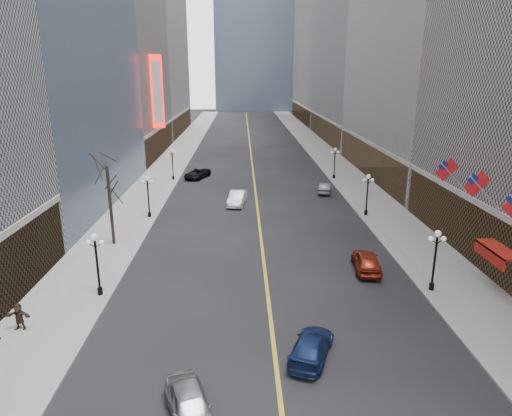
{
  "coord_description": "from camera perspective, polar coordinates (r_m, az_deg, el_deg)",
  "views": [
    {
      "loc": [
        -1.74,
        0.66,
        15.16
      ],
      "look_at": [
        -1.06,
        22.59,
        8.61
      ],
      "focal_mm": 32.0,
      "sensor_mm": 36.0,
      "label": 1
    }
  ],
  "objects": [
    {
      "name": "awning_c",
      "position": [
        36.4,
        27.81,
        -4.78
      ],
      "size": [
        1.4,
        4.0,
        0.93
      ],
      "color": "maroon",
      "rests_on": "ground"
    },
    {
      "name": "streetlamp_west_1",
      "position": [
        33.36,
        -19.31,
        -5.94
      ],
      "size": [
        1.26,
        0.44,
        4.52
      ],
      "color": "black",
      "rests_on": "sidewalk_west"
    },
    {
      "name": "bldg_east_c",
      "position": [
        110.35,
        15.93,
        20.71
      ],
      "size": [
        26.6,
        40.6,
        48.8
      ],
      "color": "gray",
      "rests_on": "ground"
    },
    {
      "name": "theatre_marquee",
      "position": [
        80.66,
        -12.24,
        14.01
      ],
      "size": [
        2.0,
        0.55,
        12.0
      ],
      "color": "red",
      "rests_on": "ground"
    },
    {
      "name": "sidewalk_west",
      "position": [
        72.02,
        -11.57,
        4.18
      ],
      "size": [
        6.0,
        230.0,
        0.15
      ],
      "primitive_type": "cube",
      "color": "gray",
      "rests_on": "ground"
    },
    {
      "name": "flag_5",
      "position": [
        40.91,
        22.96,
        4.2
      ],
      "size": [
        2.87,
        0.12,
        2.87
      ],
      "color": "#B2B2B7",
      "rests_on": "ground"
    },
    {
      "name": "bldg_west_c",
      "position": [
        91.37,
        -21.31,
        21.87
      ],
      "size": [
        26.6,
        30.6,
        50.8
      ],
      "color": "#9F9284",
      "rests_on": "ground"
    },
    {
      "name": "streetlamp_west_2",
      "position": [
        49.93,
        -13.35,
        1.94
      ],
      "size": [
        1.26,
        0.44,
        4.52
      ],
      "color": "black",
      "rests_on": "sidewalk_west"
    },
    {
      "name": "streetlamp_east_2",
      "position": [
        50.74,
        13.76,
        2.15
      ],
      "size": [
        1.26,
        0.44,
        4.52
      ],
      "color": "black",
      "rests_on": "sidewalk_east"
    },
    {
      "name": "streetlamp_east_3",
      "position": [
        67.85,
        9.82,
        5.96
      ],
      "size": [
        1.26,
        0.44,
        4.52
      ],
      "color": "black",
      "rests_on": "sidewalk_east"
    },
    {
      "name": "bldg_east_d",
      "position": [
        152.52,
        11.05,
        22.36
      ],
      "size": [
        26.6,
        46.6,
        62.8
      ],
      "color": "#9F9284",
      "rests_on": "ground"
    },
    {
      "name": "sidewalk_east",
      "position": [
        72.69,
        10.8,
        4.34
      ],
      "size": [
        6.0,
        230.0,
        0.15
      ],
      "primitive_type": "cube",
      "color": "gray",
      "rests_on": "ground"
    },
    {
      "name": "lane_line",
      "position": [
        80.79,
        -0.52,
        5.81
      ],
      "size": [
        0.25,
        200.0,
        0.02
      ],
      "primitive_type": "cube",
      "color": "gold",
      "rests_on": "ground"
    },
    {
      "name": "car_sb_mid",
      "position": [
        37.39,
        13.65,
        -6.45
      ],
      "size": [
        2.4,
        4.95,
        1.63
      ],
      "primitive_type": "imported",
      "rotation": [
        0.0,
        0.0,
        3.04
      ],
      "color": "maroon",
      "rests_on": "ground"
    },
    {
      "name": "ped_west_far",
      "position": [
        31.74,
        -27.52,
        -11.93
      ],
      "size": [
        1.61,
        0.58,
        1.7
      ],
      "primitive_type": "imported",
      "rotation": [
        0.0,
        0.0,
        -0.08
      ],
      "color": "#30231A",
      "rests_on": "sidewalk_west"
    },
    {
      "name": "flag_4",
      "position": [
        36.54,
        26.12,
        2.45
      ],
      "size": [
        2.87,
        0.12,
        2.87
      ],
      "color": "#B2B2B7",
      "rests_on": "ground"
    },
    {
      "name": "car_sb_near",
      "position": [
        26.42,
        6.95,
        -16.79
      ],
      "size": [
        3.44,
        5.0,
        1.34
      ],
      "primitive_type": "imported",
      "rotation": [
        0.0,
        0.0,
        2.77
      ],
      "color": "navy",
      "rests_on": "ground"
    },
    {
      "name": "streetlamp_west_3",
      "position": [
        67.24,
        -10.41,
        5.84
      ],
      "size": [
        1.26,
        0.44,
        4.52
      ],
      "color": "black",
      "rests_on": "sidewalk_west"
    },
    {
      "name": "tree_west_far",
      "position": [
        42.02,
        -18.02,
        3.53
      ],
      "size": [
        3.6,
        3.6,
        7.92
      ],
      "color": "#2D231C",
      "rests_on": "sidewalk_west"
    },
    {
      "name": "car_nb_mid",
      "position": [
        54.18,
        -2.39,
        1.24
      ],
      "size": [
        2.41,
        5.12,
        1.62
      ],
      "primitive_type": "imported",
      "rotation": [
        0.0,
        0.0,
        -0.15
      ],
      "color": "silver",
      "rests_on": "ground"
    },
    {
      "name": "car_sb_far",
      "position": [
        60.13,
        8.57,
        2.5
      ],
      "size": [
        2.31,
        4.41,
        1.38
      ],
      "primitive_type": "imported",
      "rotation": [
        0.0,
        0.0,
        2.93
      ],
      "color": "#44484B",
      "rests_on": "ground"
    },
    {
      "name": "car_nb_near",
      "position": [
        22.53,
        -8.23,
        -23.28
      ],
      "size": [
        3.21,
        4.87,
        1.54
      ],
      "primitive_type": "imported",
      "rotation": [
        0.0,
        0.0,
        0.34
      ],
      "color": "gray",
      "rests_on": "ground"
    },
    {
      "name": "car_nb_far",
      "position": [
        68.48,
        -7.36,
        4.29
      ],
      "size": [
        4.12,
        5.62,
        1.42
      ],
      "primitive_type": "imported",
      "rotation": [
        0.0,
        0.0,
        -0.39
      ],
      "color": "black",
      "rests_on": "ground"
    },
    {
      "name": "streetlamp_east_1",
      "position": [
        34.56,
        21.52,
        -5.38
      ],
      "size": [
        1.26,
        0.44,
        4.52
      ],
      "color": "black",
      "rests_on": "sidewalk_east"
    }
  ]
}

